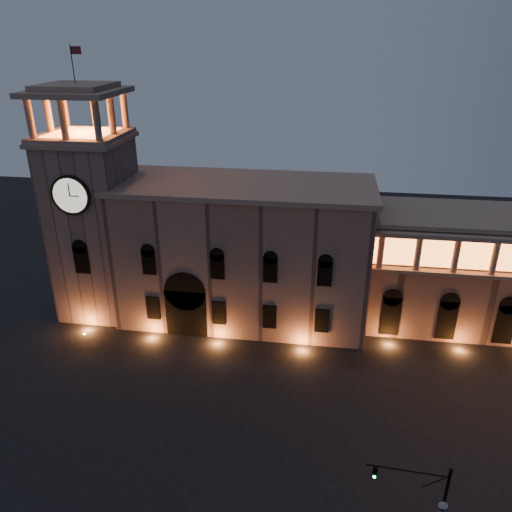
# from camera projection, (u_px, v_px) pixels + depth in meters

# --- Properties ---
(ground) EXTENTS (160.00, 160.00, 0.00)m
(ground) POSITION_uv_depth(u_px,v_px,m) (226.00, 440.00, 44.99)
(ground) COLOR black
(ground) RESTS_ON ground
(government_building) EXTENTS (30.80, 12.80, 17.60)m
(government_building) POSITION_uv_depth(u_px,v_px,m) (243.00, 252.00, 61.45)
(government_building) COLOR #826155
(government_building) RESTS_ON ground
(clock_tower) EXTENTS (9.80, 9.80, 32.40)m
(clock_tower) POSITION_uv_depth(u_px,v_px,m) (94.00, 219.00, 61.48)
(clock_tower) COLOR #826155
(clock_tower) RESTS_ON ground
(traffic_light) EXTENTS (5.67, 0.73, 7.79)m
(traffic_light) POSITION_uv_depth(u_px,v_px,m) (428.00, 506.00, 33.99)
(traffic_light) COLOR black
(traffic_light) RESTS_ON ground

